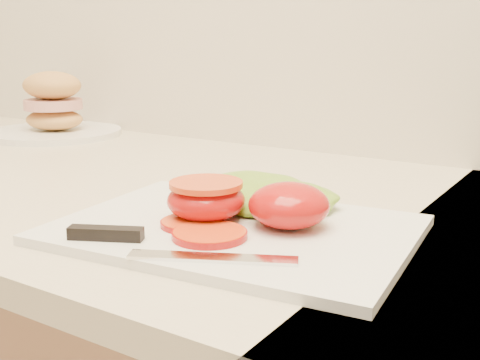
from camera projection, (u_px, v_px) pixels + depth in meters
The scene contains 9 objects.
cutting_board at pixel (235, 230), 0.61m from camera, with size 0.35×0.25×0.01m, color silver.
tomato_half_dome at pixel (289, 205), 0.60m from camera, with size 0.08×0.08×0.05m, color #B0140F.
tomato_half_cut at pixel (206, 199), 0.62m from camera, with size 0.08×0.08×0.04m.
tomato_slice_0 at pixel (210, 234), 0.57m from camera, with size 0.07×0.07×0.01m, color #DA5115.
tomato_slice_1 at pixel (192, 223), 0.61m from camera, with size 0.06×0.06×0.01m, color #DA5115.
lettuce_leaf_0 at pixel (253, 194), 0.68m from camera, with size 0.15×0.10×0.03m, color #7BB12E.
lettuce_leaf_1 at pixel (291, 199), 0.66m from camera, with size 0.11×0.08×0.02m, color #7BB12E.
knife at pixel (145, 242), 0.55m from camera, with size 0.22×0.08×0.01m.
sandwich_plate at pixel (54, 112), 1.21m from camera, with size 0.26×0.26×0.13m.
Camera 1 is at (0.36, 1.06, 1.13)m, focal length 45.00 mm.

